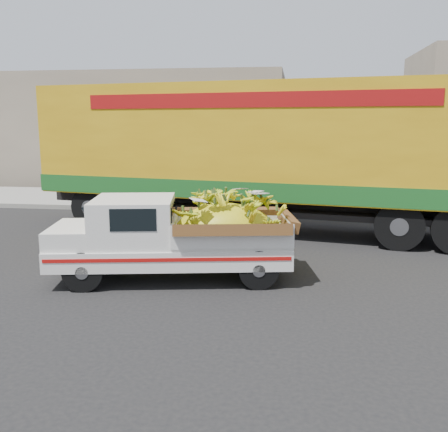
# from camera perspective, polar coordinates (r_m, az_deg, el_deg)

# --- Properties ---
(ground) EXTENTS (100.00, 100.00, 0.00)m
(ground) POSITION_cam_1_polar(r_m,az_deg,el_deg) (9.64, -1.87, -6.47)
(ground) COLOR black
(ground) RESTS_ON ground
(curb) EXTENTS (60.00, 0.25, 0.15)m
(curb) POSITION_cam_1_polar(r_m,az_deg,el_deg) (15.80, 2.15, 0.58)
(curb) COLOR gray
(curb) RESTS_ON ground
(sidewalk) EXTENTS (60.00, 4.00, 0.14)m
(sidewalk) POSITION_cam_1_polar(r_m,az_deg,el_deg) (17.86, 2.86, 1.73)
(sidewalk) COLOR gray
(sidewalk) RESTS_ON ground
(building_left) EXTENTS (18.00, 6.00, 5.00)m
(building_left) POSITION_cam_1_polar(r_m,az_deg,el_deg) (25.37, -14.34, 9.56)
(building_left) COLOR gray
(building_left) RESTS_ON ground
(pickup_truck) EXTENTS (4.48, 2.31, 1.50)m
(pickup_truck) POSITION_cam_1_polar(r_m,az_deg,el_deg) (9.13, -4.00, -2.23)
(pickup_truck) COLOR black
(pickup_truck) RESTS_ON ground
(semi_trailer) EXTENTS (12.08, 4.61, 3.80)m
(semi_trailer) POSITION_cam_1_polar(r_m,az_deg,el_deg) (13.07, 4.28, 7.49)
(semi_trailer) COLOR black
(semi_trailer) RESTS_ON ground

